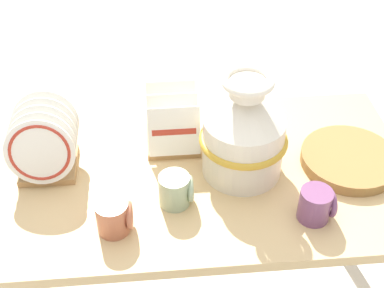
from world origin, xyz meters
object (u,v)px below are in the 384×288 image
Objects in this scene: ceramic_vase at (244,133)px; wicker_charger_stack at (349,159)px; mug_plum_glaze at (317,205)px; dish_rack_square_plates at (173,130)px; mug_terracotta_glaze at (115,217)px; mug_sage_glaze at (176,190)px; dish_rack_round_plates at (44,146)px.

wicker_charger_stack is (0.34, -0.00, -0.13)m from ceramic_vase.
wicker_charger_stack is 3.07× the size of mug_plum_glaze.
ceramic_vase is 0.27m from dish_rack_square_plates.
wicker_charger_stack is at bearing 51.77° from mug_plum_glaze.
dish_rack_square_plates is 0.64× the size of wicker_charger_stack.
mug_terracotta_glaze and mug_sage_glaze have the same top height.
mug_sage_glaze is (-0.55, -0.12, 0.03)m from wicker_charger_stack.
dish_rack_square_plates is at bearing 63.35° from mug_terracotta_glaze.
mug_sage_glaze is at bearing -91.60° from dish_rack_square_plates.
dish_rack_square_plates reaches higher than mug_plum_glaze.
mug_terracotta_glaze is 1.00× the size of mug_plum_glaze.
ceramic_vase is 0.45m from mug_terracotta_glaze.
ceramic_vase is 1.75× the size of dish_rack_square_plates.
ceramic_vase is 1.50× the size of dish_rack_round_plates.
dish_rack_round_plates is at bearing 129.11° from mug_terracotta_glaze.
dish_rack_square_plates is at bearing 88.40° from mug_sage_glaze.
dish_rack_round_plates is 0.42m from mug_sage_glaze.
mug_sage_glaze is 1.00× the size of mug_plum_glaze.
mug_sage_glaze is at bearing 166.47° from mug_plum_glaze.
dish_rack_square_plates is 1.95× the size of mug_plum_glaze.
wicker_charger_stack is 0.57m from mug_sage_glaze.
ceramic_vase is 0.29m from mug_plum_glaze.
dish_rack_square_plates is 0.52m from mug_plum_glaze.
dish_rack_round_plates is at bearing 155.84° from mug_sage_glaze.
wicker_charger_stack is 3.07× the size of mug_sage_glaze.
ceramic_vase reaches higher than mug_terracotta_glaze.
wicker_charger_stack is at bearing -15.61° from dish_rack_square_plates.
mug_plum_glaze is at bearing -19.02° from dish_rack_round_plates.
mug_terracotta_glaze is at bearing -164.01° from wicker_charger_stack.
ceramic_vase reaches higher than mug_sage_glaze.
dish_rack_round_plates is 0.82m from mug_plum_glaze.
mug_sage_glaze is 0.40m from mug_plum_glaze.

